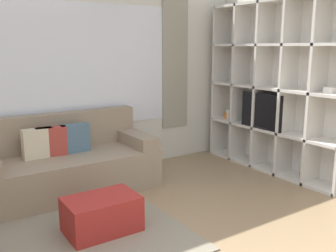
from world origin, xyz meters
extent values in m
cube|color=silver|center=(0.00, 3.01, 1.35)|extent=(6.26, 0.07, 2.70)
cube|color=white|center=(0.00, 2.97, 1.45)|extent=(2.78, 0.01, 1.60)
cube|color=#9E9984|center=(1.56, 2.96, 1.45)|extent=(0.44, 0.03, 1.90)
cube|color=silver|center=(2.57, 1.49, 1.35)|extent=(0.07, 4.18, 2.70)
cube|color=gray|center=(-0.96, 1.46, 0.01)|extent=(2.57, 1.96, 0.01)
cube|color=silver|center=(2.52, 1.72, 1.15)|extent=(0.02, 2.18, 2.30)
cube|color=silver|center=(2.35, 1.07, 1.15)|extent=(0.36, 0.04, 2.30)
cube|color=silver|center=(2.35, 1.51, 1.15)|extent=(0.36, 0.04, 2.30)
cube|color=silver|center=(2.35, 1.94, 1.15)|extent=(0.36, 0.04, 2.30)
cube|color=silver|center=(2.35, 2.38, 1.15)|extent=(0.36, 0.04, 2.30)
cube|color=silver|center=(2.35, 2.81, 1.15)|extent=(0.36, 0.04, 2.30)
cube|color=silver|center=(2.35, 1.72, 0.02)|extent=(0.36, 2.18, 0.04)
cube|color=silver|center=(2.35, 1.72, 0.57)|extent=(0.36, 2.18, 0.04)
cube|color=silver|center=(2.35, 1.72, 1.15)|extent=(0.36, 2.18, 0.04)
cube|color=silver|center=(2.35, 1.72, 1.72)|extent=(0.36, 2.18, 0.04)
cube|color=silver|center=(2.35, 1.72, 2.28)|extent=(0.36, 2.18, 0.04)
cube|color=black|center=(2.21, 1.81, 0.84)|extent=(0.04, 0.70, 0.49)
cube|color=black|center=(2.23, 1.81, 0.61)|extent=(0.10, 0.24, 0.03)
cylinder|color=orange|center=(2.33, 2.63, 0.64)|extent=(0.09, 0.09, 0.10)
cube|color=white|center=(2.33, 2.58, 0.67)|extent=(0.07, 0.07, 0.15)
cube|color=white|center=(2.33, 1.69, 0.67)|extent=(0.12, 0.12, 0.16)
cube|color=white|center=(2.33, 0.89, 1.20)|extent=(0.12, 0.12, 0.07)
cube|color=gray|center=(-0.30, 2.46, 0.23)|extent=(2.03, 0.91, 0.45)
cube|color=gray|center=(-0.30, 2.83, 0.68)|extent=(2.03, 0.18, 0.45)
cube|color=gray|center=(0.60, 2.46, 0.53)|extent=(0.24, 0.85, 0.16)
cube|color=#AD3D33|center=(-0.45, 2.55, 0.62)|extent=(0.35, 0.16, 0.34)
cube|color=slate|center=(-0.17, 2.55, 0.62)|extent=(0.35, 0.14, 0.34)
cube|color=beige|center=(-0.60, 2.55, 0.62)|extent=(0.34, 0.13, 0.34)
cube|color=#A82823|center=(-0.37, 1.34, 0.17)|extent=(0.66, 0.44, 0.34)
camera|label=1|loc=(-1.64, -1.69, 1.69)|focal=40.00mm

